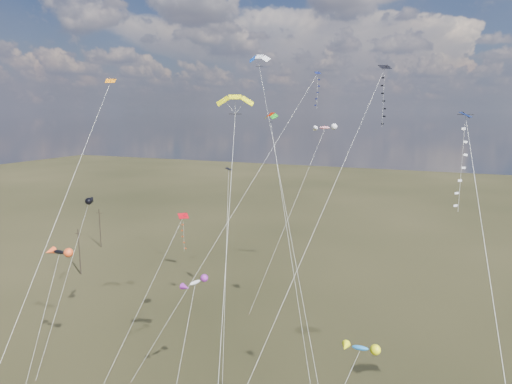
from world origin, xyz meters
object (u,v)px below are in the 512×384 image
at_px(novelty_black_orange, 59,252).
at_px(utility_pole_far, 100,228).
at_px(utility_pole_near, 79,251).
at_px(diamond_black_high, 374,115).
at_px(parafoil_yellow, 235,98).

bearing_deg(novelty_black_orange, utility_pole_far, 127.23).
xyz_separation_m(utility_pole_far, novelty_black_orange, (27.92, -36.73, 8.93)).
xyz_separation_m(utility_pole_near, utility_pole_far, (-8.00, 14.00, 0.00)).
distance_m(diamond_black_high, parafoil_yellow, 15.44).
distance_m(utility_pole_near, utility_pole_far, 16.12).
bearing_deg(utility_pole_far, utility_pole_near, -60.26).
distance_m(parafoil_yellow, novelty_black_orange, 27.08).
relative_size(utility_pole_near, utility_pole_far, 1.00).
distance_m(utility_pole_far, diamond_black_high, 68.17).
bearing_deg(utility_pole_far, diamond_black_high, -24.32).
bearing_deg(utility_pole_near, novelty_black_orange, -48.78).
height_order(diamond_black_high, parafoil_yellow, diamond_black_high).
height_order(utility_pole_far, parafoil_yellow, parafoil_yellow).
height_order(utility_pole_near, parafoil_yellow, parafoil_yellow).
distance_m(utility_pole_far, novelty_black_orange, 46.99).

